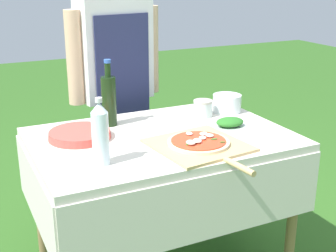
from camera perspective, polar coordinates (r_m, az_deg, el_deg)
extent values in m
cube|color=beige|center=(2.10, -0.81, -1.62)|extent=(1.14, 0.78, 0.04)
cube|color=beige|center=(1.85, 4.42, -10.06)|extent=(1.14, 0.01, 0.28)
cube|color=beige|center=(2.50, -4.60, -2.19)|extent=(1.14, 0.01, 0.28)
cube|color=beige|center=(2.01, -15.90, -8.25)|extent=(0.01, 0.78, 0.28)
cube|color=beige|center=(2.44, 11.51, -3.04)|extent=(0.01, 0.78, 0.28)
cylinder|color=olive|center=(2.26, 14.89, -11.05)|extent=(0.05, 0.05, 0.70)
cylinder|color=olive|center=(2.41, -15.39, -9.20)|extent=(0.05, 0.05, 0.70)
cylinder|color=olive|center=(2.73, 6.02, -5.11)|extent=(0.05, 0.05, 0.70)
cylinder|color=#333D56|center=(2.84, -4.75, -3.64)|extent=(0.11, 0.11, 0.75)
cylinder|color=#333D56|center=(2.78, -7.41, -4.27)|extent=(0.11, 0.11, 0.75)
cube|color=silver|center=(2.63, -6.55, 9.30)|extent=(0.42, 0.23, 0.56)
cube|color=navy|center=(2.59, -5.42, 4.45)|extent=(0.32, 0.05, 0.81)
cylinder|color=tan|center=(2.75, -2.10, 9.29)|extent=(0.09, 0.09, 0.50)
cylinder|color=tan|center=(2.53, -11.32, 8.13)|extent=(0.09, 0.09, 0.50)
cube|color=tan|center=(1.97, 3.72, -2.35)|extent=(0.40, 0.40, 0.01)
cylinder|color=tan|center=(1.78, 8.68, -4.90)|extent=(0.04, 0.17, 0.02)
cylinder|color=beige|center=(1.96, 3.73, -2.02)|extent=(0.26, 0.26, 0.01)
cylinder|color=#D14223|center=(1.96, 3.73, -1.79)|extent=(0.23, 0.23, 0.00)
ellipsoid|color=white|center=(1.99, 5.10, -1.16)|extent=(0.05, 0.05, 0.01)
ellipsoid|color=white|center=(2.02, 4.35, -0.93)|extent=(0.05, 0.05, 0.01)
ellipsoid|color=white|center=(1.93, 3.61, -1.79)|extent=(0.05, 0.05, 0.02)
ellipsoid|color=white|center=(1.91, 2.79, -2.02)|extent=(0.04, 0.05, 0.02)
ellipsoid|color=white|center=(1.97, 4.24, -1.42)|extent=(0.04, 0.05, 0.01)
ellipsoid|color=white|center=(2.02, 2.61, -0.92)|extent=(0.03, 0.03, 0.01)
ellipsoid|color=#286B23|center=(1.97, 5.64, -1.58)|extent=(0.03, 0.02, 0.00)
ellipsoid|color=#286B23|center=(1.94, 6.67, -1.95)|extent=(0.03, 0.02, 0.00)
ellipsoid|color=#286B23|center=(1.91, 2.44, -2.19)|extent=(0.03, 0.03, 0.00)
cylinder|color=black|center=(2.22, -7.21, 3.00)|extent=(0.07, 0.07, 0.23)
cylinder|color=black|center=(2.18, -7.37, 6.79)|extent=(0.03, 0.03, 0.07)
cylinder|color=#335BB2|center=(2.17, -7.42, 7.85)|extent=(0.03, 0.03, 0.02)
cylinder|color=silver|center=(1.78, -8.23, -1.53)|extent=(0.07, 0.07, 0.21)
cone|color=silver|center=(1.74, -8.42, 2.25)|extent=(0.07, 0.07, 0.04)
cylinder|color=silver|center=(1.73, -8.46, 3.16)|extent=(0.03, 0.03, 0.02)
cube|color=silver|center=(2.22, 7.53, -0.07)|extent=(0.17, 0.13, 0.01)
ellipsoid|color=#286B23|center=(2.21, 7.55, 0.49)|extent=(0.14, 0.11, 0.04)
cylinder|color=silver|center=(2.45, 7.19, 2.76)|extent=(0.15, 0.15, 0.09)
cylinder|color=#DB4C42|center=(2.10, -10.68, -1.41)|extent=(0.27, 0.27, 0.00)
cylinder|color=#DB4C42|center=(2.09, -10.69, -1.28)|extent=(0.27, 0.27, 0.00)
cylinder|color=#DB4C42|center=(2.09, -10.70, -1.15)|extent=(0.27, 0.27, 0.00)
cylinder|color=#DB4C42|center=(2.09, -10.71, -1.02)|extent=(0.27, 0.27, 0.00)
cylinder|color=#DB4C42|center=(2.09, -10.72, -0.89)|extent=(0.27, 0.27, 0.00)
cylinder|color=#DB4C42|center=(2.09, -10.73, -0.76)|extent=(0.27, 0.27, 0.00)
cylinder|color=#DB4C42|center=(2.09, -10.73, -0.63)|extent=(0.27, 0.27, 0.00)
cylinder|color=silver|center=(2.36, 4.28, 2.05)|extent=(0.09, 0.09, 0.07)
cylinder|color=#D14223|center=(2.37, 4.27, 1.80)|extent=(0.08, 0.08, 0.05)
cylinder|color=#B7B2A3|center=(2.35, 4.30, 3.02)|extent=(0.10, 0.10, 0.01)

